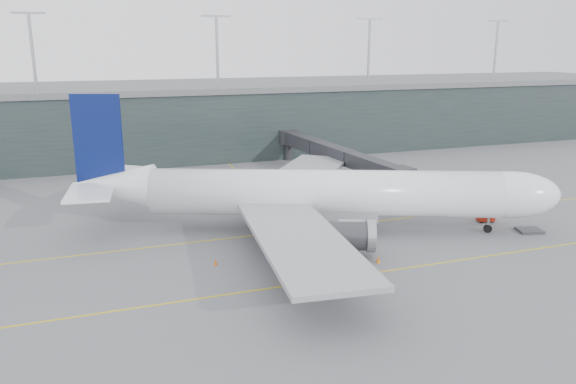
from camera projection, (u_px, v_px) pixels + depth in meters
name	position (u px, v px, depth m)	size (l,w,h in m)	color
ground	(264.00, 224.00, 76.02)	(320.00, 320.00, 0.00)	#56565B
taxiline_a	(273.00, 233.00, 72.37)	(160.00, 0.25, 0.02)	gold
taxiline_b	(321.00, 281.00, 57.79)	(160.00, 0.25, 0.02)	gold
taxiline_lead_main	(257.00, 187.00, 95.86)	(0.25, 60.00, 0.02)	gold
terminal	(188.00, 117.00, 126.94)	(240.00, 36.00, 29.00)	#1E2A28
main_aircraft	(321.00, 194.00, 72.17)	(60.41, 55.82, 17.64)	white
jet_bridge	(330.00, 151.00, 102.40)	(6.66, 43.87, 6.36)	#27272C
gse_cart	(486.00, 216.00, 76.92)	(2.45, 1.81, 1.51)	#A21B0B
baggage_dolly	(529.00, 230.00, 72.98)	(3.05, 2.44, 0.30)	#323237
uld_a	(212.00, 202.00, 83.20)	(2.36, 2.15, 1.76)	#35353A
uld_b	(228.00, 198.00, 85.95)	(2.15, 1.90, 1.65)	#35353A
uld_c	(251.00, 197.00, 86.02)	(2.07, 1.74, 1.72)	#35353A
cone_nose	(496.00, 211.00, 80.67)	(0.50, 0.50, 0.79)	#CD520B
cone_wing_stbd	(378.00, 259.00, 62.49)	(0.49, 0.49, 0.78)	orange
cone_wing_port	(315.00, 197.00, 88.08)	(0.44, 0.44, 0.70)	orange
cone_tail	(216.00, 262.00, 61.80)	(0.44, 0.44, 0.70)	#E15F0C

